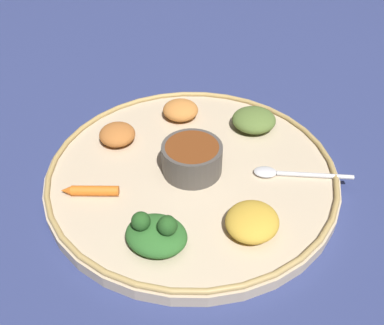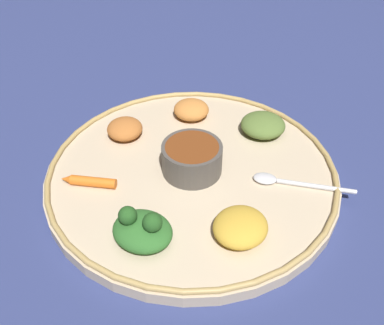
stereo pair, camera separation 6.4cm
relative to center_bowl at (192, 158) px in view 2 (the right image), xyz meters
name	(u,v)px [view 2 (the right image)]	position (x,y,z in m)	size (l,w,h in m)	color
ground_plane	(192,179)	(0.00, 0.00, -0.04)	(2.40, 2.40, 0.00)	navy
platter	(192,175)	(0.00, 0.00, -0.03)	(0.43, 0.43, 0.02)	#C6B293
platter_rim	(192,169)	(0.00, 0.00, -0.02)	(0.43, 0.43, 0.01)	tan
center_bowl	(192,158)	(0.00, 0.00, 0.00)	(0.09, 0.09, 0.05)	#4C4742
spoon	(286,182)	(-0.12, 0.07, -0.02)	(0.13, 0.09, 0.01)	silver
greens_pile	(142,229)	(0.10, 0.10, -0.01)	(0.10, 0.10, 0.05)	#2D6628
carrot_near_spoon	(89,181)	(0.15, -0.02, -0.02)	(0.08, 0.05, 0.01)	orange
mound_collards	(263,125)	(-0.14, -0.05, -0.01)	(0.07, 0.07, 0.03)	#567033
mound_squash	(191,110)	(-0.05, -0.13, -0.01)	(0.06, 0.06, 0.03)	#C67A38
mound_lentil_yellow	(240,227)	(-0.02, 0.14, -0.01)	(0.07, 0.07, 0.03)	gold
mound_chickpea	(125,129)	(0.07, -0.12, -0.01)	(0.06, 0.06, 0.03)	#B2662D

